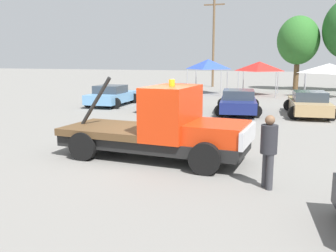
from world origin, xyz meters
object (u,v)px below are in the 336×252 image
(utility_pole, at_px, (214,38))
(canopy_tent_white, at_px, (329,68))
(parked_car_skyblue, at_px, (112,96))
(parked_car_olive, at_px, (168,99))
(canopy_tent_blue, at_px, (208,64))
(parked_car_navy, at_px, (238,102))
(tow_truck, at_px, (164,129))
(canopy_tent_red, at_px, (259,66))
(person_near_truck, at_px, (269,147))
(parked_car_tan, at_px, (309,104))
(tree_right, at_px, (298,41))

(utility_pole, bearing_deg, canopy_tent_white, -36.09)
(parked_car_skyblue, distance_m, parked_car_olive, 4.28)
(canopy_tent_blue, bearing_deg, parked_car_olive, -89.76)
(parked_car_olive, height_order, parked_car_navy, same)
(parked_car_skyblue, bearing_deg, parked_car_navy, -97.83)
(tow_truck, bearing_deg, parked_car_olive, 111.52)
(parked_car_skyblue, relative_size, canopy_tent_white, 1.30)
(parked_car_skyblue, bearing_deg, utility_pole, -11.23)
(canopy_tent_red, bearing_deg, person_near_truck, -83.89)
(parked_car_tan, distance_m, canopy_tent_blue, 13.29)
(person_near_truck, distance_m, parked_car_skyblue, 17.06)
(canopy_tent_red, bearing_deg, parked_car_skyblue, -129.81)
(parked_car_tan, distance_m, canopy_tent_white, 10.86)
(person_near_truck, xyz_separation_m, parked_car_navy, (-2.54, 12.29, -0.38))
(parked_car_navy, distance_m, canopy_tent_red, 11.07)
(canopy_tent_blue, bearing_deg, utility_pole, 99.28)
(parked_car_olive, relative_size, parked_car_navy, 0.89)
(tow_truck, xyz_separation_m, parked_car_navy, (0.70, 10.63, -0.31))
(person_near_truck, relative_size, canopy_tent_white, 0.51)
(canopy_tent_blue, relative_size, tree_right, 0.42)
(canopy_tent_red, bearing_deg, tow_truck, -91.99)
(parked_car_olive, height_order, tree_right, tree_right)
(canopy_tent_red, bearing_deg, utility_pole, 125.10)
(parked_car_skyblue, height_order, parked_car_tan, same)
(tow_truck, bearing_deg, parked_car_navy, 89.42)
(tree_right, bearing_deg, canopy_tent_blue, -137.50)
(person_near_truck, height_order, canopy_tent_blue, canopy_tent_blue)
(person_near_truck, height_order, canopy_tent_white, canopy_tent_white)
(canopy_tent_white, bearing_deg, parked_car_tan, -98.81)
(canopy_tent_red, bearing_deg, canopy_tent_white, 0.13)
(person_near_truck, xyz_separation_m, canopy_tent_white, (2.87, 23.24, 1.26))
(person_near_truck, bearing_deg, utility_pole, 72.70)
(person_near_truck, bearing_deg, parked_car_olive, 86.99)
(canopy_tent_red, xyz_separation_m, canopy_tent_white, (5.35, 0.01, -0.11))
(parked_car_olive, xyz_separation_m, utility_pole, (-1.38, 19.02, 4.50))
(parked_car_skyblue, bearing_deg, tow_truck, -148.46)
(parked_car_tan, bearing_deg, canopy_tent_white, -14.40)
(tow_truck, bearing_deg, canopy_tent_blue, 102.59)
(tow_truck, bearing_deg, canopy_tent_red, 91.17)
(canopy_tent_white, height_order, utility_pole, utility_pole)
(canopy_tent_white, bearing_deg, parked_car_olive, -131.12)
(parked_car_navy, distance_m, canopy_tent_blue, 11.73)
(tow_truck, distance_m, utility_pole, 30.28)
(parked_car_skyblue, relative_size, tree_right, 0.64)
(canopy_tent_white, bearing_deg, utility_pole, 143.91)
(person_near_truck, height_order, canopy_tent_red, canopy_tent_red)
(parked_car_olive, height_order, canopy_tent_red, canopy_tent_red)
(canopy_tent_blue, bearing_deg, parked_car_navy, -68.47)
(parked_car_skyblue, xyz_separation_m, parked_car_olive, (4.19, -0.86, -0.00))
(person_near_truck, bearing_deg, tow_truck, 120.95)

